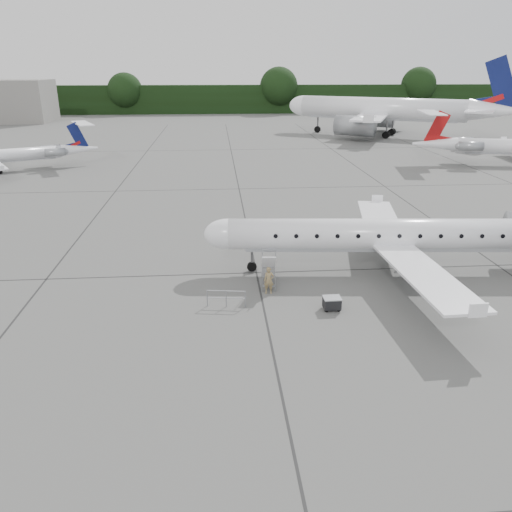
{
  "coord_description": "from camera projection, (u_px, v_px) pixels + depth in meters",
  "views": [
    {
      "loc": [
        -9.0,
        -23.67,
        12.99
      ],
      "look_at": [
        -6.77,
        4.35,
        2.3
      ],
      "focal_mm": 35.0,
      "sensor_mm": 36.0,
      "label": 1
    }
  ],
  "objects": [
    {
      "name": "baggage_cart",
      "position": [
        332.0,
        303.0,
        28.34
      ],
      "size": [
        0.96,
        0.79,
        0.82
      ],
      "primitive_type": null,
      "rotation": [
        0.0,
        0.0,
        0.02
      ],
      "color": "black",
      "rests_on": "ground"
    },
    {
      "name": "treeline",
      "position": [
        245.0,
        99.0,
        147.04
      ],
      "size": [
        260.0,
        4.0,
        8.0
      ],
      "primitive_type": "cube",
      "color": "black",
      "rests_on": "ground"
    },
    {
      "name": "airstair",
      "position": [
        268.0,
        268.0,
        31.37
      ],
      "size": [
        1.03,
        2.35,
        2.3
      ],
      "primitive_type": null,
      "rotation": [
        0.0,
        0.0,
        -0.08
      ],
      "color": "white",
      "rests_on": "ground"
    },
    {
      "name": "bg_narrowbody",
      "position": [
        382.0,
        97.0,
        97.02
      ],
      "size": [
        50.36,
        46.33,
        14.73
      ],
      "primitive_type": null,
      "rotation": [
        0.0,
        0.0,
        -0.54
      ],
      "color": "white",
      "rests_on": "ground"
    },
    {
      "name": "ground",
      "position": [
        385.0,
        320.0,
        27.34
      ],
      "size": [
        320.0,
        320.0,
        0.0
      ],
      "primitive_type": "plane",
      "color": "#5A5A58",
      "rests_on": "ground"
    },
    {
      "name": "main_regional_jet",
      "position": [
        399.0,
        219.0,
        32.54
      ],
      "size": [
        30.17,
        22.83,
        7.34
      ],
      "primitive_type": null,
      "rotation": [
        0.0,
        0.0,
        -0.08
      ],
      "color": "white",
      "rests_on": "ground"
    },
    {
      "name": "safety_railing",
      "position": [
        226.0,
        299.0,
        28.66
      ],
      "size": [
        2.19,
        0.39,
        1.0
      ],
      "primitive_type": null,
      "rotation": [
        0.0,
        0.0,
        -0.14
      ],
      "color": "gray",
      "rests_on": "ground"
    },
    {
      "name": "passenger",
      "position": [
        269.0,
        280.0,
        30.26
      ],
      "size": [
        0.64,
        0.45,
        1.68
      ],
      "primitive_type": "imported",
      "rotation": [
        0.0,
        0.0,
        -0.08
      ],
      "color": "olive",
      "rests_on": "ground"
    }
  ]
}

